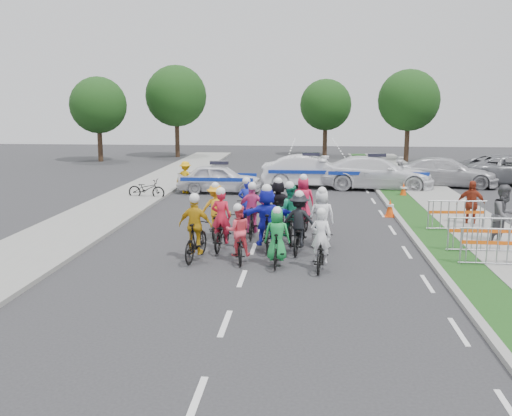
# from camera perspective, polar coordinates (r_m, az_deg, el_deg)

# --- Properties ---
(ground) EXTENTS (90.00, 90.00, 0.00)m
(ground) POSITION_cam_1_polar(r_m,az_deg,el_deg) (14.58, -1.40, -7.07)
(ground) COLOR #28282B
(ground) RESTS_ON ground
(curb_right) EXTENTS (0.20, 60.00, 0.12)m
(curb_right) POSITION_cam_1_polar(r_m,az_deg,el_deg) (19.61, 15.34, -2.66)
(curb_right) COLOR gray
(curb_right) RESTS_ON ground
(grass_strip) EXTENTS (1.20, 60.00, 0.11)m
(grass_strip) POSITION_cam_1_polar(r_m,az_deg,el_deg) (19.75, 17.34, -2.69)
(grass_strip) COLOR #1D3F14
(grass_strip) RESTS_ON ground
(sidewalk_right) EXTENTS (2.40, 60.00, 0.13)m
(sidewalk_right) POSITION_cam_1_polar(r_m,az_deg,el_deg) (20.20, 22.34, -2.69)
(sidewalk_right) COLOR gray
(sidewalk_right) RESTS_ON ground
(sidewalk_left) EXTENTS (3.00, 60.00, 0.13)m
(sidewalk_left) POSITION_cam_1_polar(r_m,az_deg,el_deg) (20.93, -17.73, -1.95)
(sidewalk_left) COLOR gray
(sidewalk_left) RESTS_ON ground
(rider_0) EXTENTS (0.76, 1.72, 1.70)m
(rider_0) POSITION_cam_1_polar(r_m,az_deg,el_deg) (15.32, 6.47, -4.06)
(rider_0) COLOR black
(rider_0) RESTS_ON ground
(rider_1) EXTENTS (0.71, 1.60, 1.67)m
(rider_1) POSITION_cam_1_polar(r_m,az_deg,el_deg) (15.51, 2.12, -3.47)
(rider_1) COLOR black
(rider_1) RESTS_ON ground
(rider_2) EXTENTS (0.87, 1.72, 1.67)m
(rider_2) POSITION_cam_1_polar(r_m,az_deg,el_deg) (15.95, -1.78, -3.18)
(rider_2) COLOR black
(rider_2) RESTS_ON ground
(rider_3) EXTENTS (1.02, 1.90, 1.94)m
(rider_3) POSITION_cam_1_polar(r_m,az_deg,el_deg) (16.16, -6.04, -2.64)
(rider_3) COLOR black
(rider_3) RESTS_ON ground
(rider_4) EXTENTS (1.11, 1.91, 1.88)m
(rider_4) POSITION_cam_1_polar(r_m,az_deg,el_deg) (16.97, 4.30, -2.02)
(rider_4) COLOR black
(rider_4) RESTS_ON ground
(rider_5) EXTENTS (1.66, 1.98, 2.04)m
(rider_5) POSITION_cam_1_polar(r_m,az_deg,el_deg) (17.12, 1.09, -1.48)
(rider_5) COLOR black
(rider_5) RESTS_ON ground
(rider_6) EXTENTS (0.78, 1.91, 1.91)m
(rider_6) POSITION_cam_1_polar(r_m,az_deg,el_deg) (17.39, -3.47, -2.04)
(rider_6) COLOR black
(rider_6) RESTS_ON ground
(rider_7) EXTENTS (0.87, 1.86, 1.89)m
(rider_7) POSITION_cam_1_polar(r_m,az_deg,el_deg) (17.64, 6.56, -1.56)
(rider_7) COLOR black
(rider_7) RESTS_ON ground
(rider_8) EXTENTS (0.86, 1.96, 1.96)m
(rider_8) POSITION_cam_1_polar(r_m,az_deg,el_deg) (18.27, 3.36, -1.12)
(rider_8) COLOR black
(rider_8) RESTS_ON ground
(rider_9) EXTENTS (0.94, 1.78, 1.86)m
(rider_9) POSITION_cam_1_polar(r_m,az_deg,el_deg) (18.75, -0.35, -0.82)
(rider_9) COLOR black
(rider_9) RESTS_ON ground
(rider_10) EXTENTS (1.03, 1.81, 1.84)m
(rider_10) POSITION_cam_1_polar(r_m,az_deg,el_deg) (18.96, -4.01, -0.73)
(rider_10) COLOR black
(rider_10) RESTS_ON ground
(rider_11) EXTENTS (1.53, 1.83, 1.87)m
(rider_11) POSITION_cam_1_polar(r_m,az_deg,el_deg) (19.80, 2.24, -0.01)
(rider_11) COLOR black
(rider_11) RESTS_ON ground
(rider_12) EXTENTS (0.94, 1.92, 1.88)m
(rider_12) POSITION_cam_1_polar(r_m,az_deg,el_deg) (19.92, -0.93, -0.43)
(rider_12) COLOR black
(rider_12) RESTS_ON ground
(rider_13) EXTENTS (0.90, 1.91, 1.94)m
(rider_13) POSITION_cam_1_polar(r_m,az_deg,el_deg) (20.27, 4.73, 0.10)
(rider_13) COLOR black
(rider_13) RESTS_ON ground
(police_car_0) EXTENTS (4.16, 1.75, 1.41)m
(police_car_0) POSITION_cam_1_polar(r_m,az_deg,el_deg) (28.21, -3.67, 2.97)
(police_car_0) COLOR white
(police_car_0) RESTS_ON ground
(police_car_1) EXTENTS (5.08, 1.81, 1.67)m
(police_car_1) POSITION_cam_1_polar(r_m,az_deg,el_deg) (30.03, 5.48, 3.65)
(police_car_1) COLOR white
(police_car_1) RESTS_ON ground
(police_car_2) EXTENTS (5.98, 2.93, 1.67)m
(police_car_2) POSITION_cam_1_polar(r_m,az_deg,el_deg) (29.93, 11.93, 3.45)
(police_car_2) COLOR white
(police_car_2) RESTS_ON ground
(civilian_sedan) EXTENTS (5.49, 2.98, 1.51)m
(civilian_sedan) POSITION_cam_1_polar(r_m,az_deg,el_deg) (31.89, 18.48, 3.41)
(civilian_sedan) COLOR #B5B5BA
(civilian_sedan) RESTS_ON ground
(civilian_suv) EXTENTS (5.97, 3.13, 1.60)m
(civilian_suv) POSITION_cam_1_polar(r_m,az_deg,el_deg) (33.96, 24.23, 3.51)
(civilian_suv) COLOR slate
(civilian_suv) RESTS_ON ground
(spectator_1) EXTENTS (1.19, 1.14, 1.93)m
(spectator_1) POSITION_cam_1_polar(r_m,az_deg,el_deg) (19.19, 23.56, -0.70)
(spectator_1) COLOR #505054
(spectator_1) RESTS_ON ground
(spectator_2) EXTENTS (1.07, 0.70, 1.69)m
(spectator_2) POSITION_cam_1_polar(r_m,az_deg,el_deg) (21.65, 20.69, 0.37)
(spectator_2) COLOR maroon
(spectator_2) RESTS_ON ground
(marshal_hiviz) EXTENTS (1.13, 0.82, 1.57)m
(marshal_hiviz) POSITION_cam_1_polar(r_m,az_deg,el_deg) (28.13, -7.06, 3.06)
(marshal_hiviz) COLOR #E8A70C
(marshal_hiviz) RESTS_ON ground
(barrier_0) EXTENTS (2.01, 0.55, 1.12)m
(barrier_0) POSITION_cam_1_polar(r_m,az_deg,el_deg) (16.56, 22.99, -3.76)
(barrier_0) COLOR #A5A8AD
(barrier_0) RESTS_ON ground
(barrier_1) EXTENTS (2.01, 0.53, 1.12)m
(barrier_1) POSITION_cam_1_polar(r_m,az_deg,el_deg) (17.89, 21.62, -2.64)
(barrier_1) COLOR #A5A8AD
(barrier_1) RESTS_ON ground
(barrier_2) EXTENTS (2.03, 0.64, 1.12)m
(barrier_2) POSITION_cam_1_polar(r_m,az_deg,el_deg) (20.63, 19.39, -0.82)
(barrier_2) COLOR #A5A8AD
(barrier_2) RESTS_ON ground
(cone_0) EXTENTS (0.40, 0.40, 0.70)m
(cone_0) POSITION_cam_1_polar(r_m,az_deg,el_deg) (22.85, 13.25, -0.00)
(cone_0) COLOR #F24C0C
(cone_0) RESTS_ON ground
(cone_1) EXTENTS (0.40, 0.40, 0.70)m
(cone_1) POSITION_cam_1_polar(r_m,az_deg,el_deg) (27.67, 14.53, 1.74)
(cone_1) COLOR #F24C0C
(cone_1) RESTS_ON ground
(parked_bike) EXTENTS (1.83, 0.83, 0.93)m
(parked_bike) POSITION_cam_1_polar(r_m,az_deg,el_deg) (26.83, -10.90, 1.89)
(parked_bike) COLOR black
(parked_bike) RESTS_ON ground
(tree_0) EXTENTS (4.20, 4.20, 6.30)m
(tree_0) POSITION_cam_1_polar(r_m,az_deg,el_deg) (44.62, -15.51, 9.88)
(tree_0) COLOR #382619
(tree_0) RESTS_ON ground
(tree_1) EXTENTS (4.55, 4.55, 6.82)m
(tree_1) POSITION_cam_1_polar(r_m,az_deg,el_deg) (44.42, 15.03, 10.35)
(tree_1) COLOR #382619
(tree_1) RESTS_ON ground
(tree_3) EXTENTS (4.90, 4.90, 7.35)m
(tree_3) POSITION_cam_1_polar(r_m,az_deg,el_deg) (47.02, -7.98, 11.02)
(tree_3) COLOR #382619
(tree_3) RESTS_ON ground
(tree_4) EXTENTS (4.20, 4.20, 6.30)m
(tree_4) POSITION_cam_1_polar(r_m,az_deg,el_deg) (47.82, 6.98, 10.19)
(tree_4) COLOR #382619
(tree_4) RESTS_ON ground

